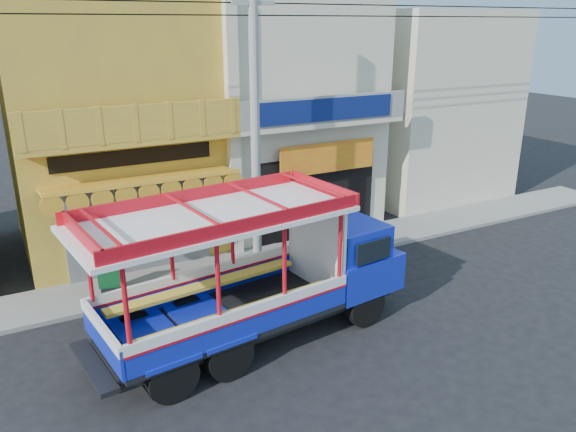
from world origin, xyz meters
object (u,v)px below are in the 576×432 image
object	(u,v)px
potted_plant_a	(334,223)
potted_plant_b	(342,229)
green_sign	(111,276)
songthaew_truck	(273,267)
utility_pole	(260,104)

from	to	relation	value
potted_plant_a	potted_plant_b	bearing A→B (deg)	-131.37
green_sign	potted_plant_a	distance (m)	7.55
songthaew_truck	utility_pole	bearing A→B (deg)	68.77
songthaew_truck	potted_plant_a	bearing A→B (deg)	44.05
utility_pole	potted_plant_b	bearing A→B (deg)	9.65
green_sign	potted_plant_b	world-z (taller)	green_sign
songthaew_truck	potted_plant_a	size ratio (longest dim) A/B	7.30
green_sign	potted_plant_a	bearing A→B (deg)	3.76
utility_pole	green_sign	distance (m)	6.22
songthaew_truck	potted_plant_b	size ratio (longest dim) A/B	7.77
green_sign	potted_plant_a	xyz separation A→B (m)	(7.54, 0.49, 0.09)
potted_plant_b	utility_pole	bearing A→B (deg)	48.40
songthaew_truck	green_sign	bearing A→B (deg)	127.96
potted_plant_a	utility_pole	bearing A→B (deg)	160.56
utility_pole	potted_plant_a	xyz separation A→B (m)	(3.25, 1.11, -4.37)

